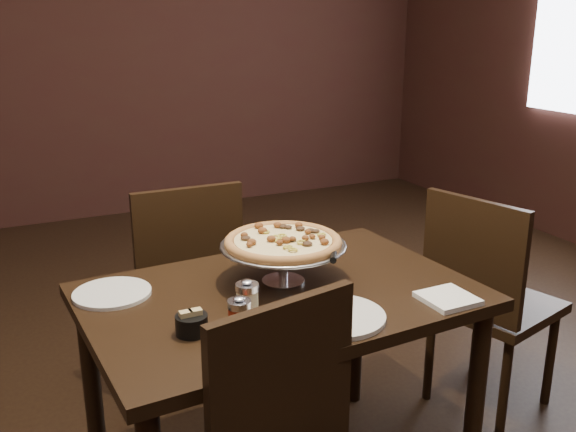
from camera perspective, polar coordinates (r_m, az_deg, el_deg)
name	(u,v)px	position (r m, az deg, el deg)	size (l,w,h in m)	color
room	(274,64)	(1.76, -1.26, 13.39)	(6.04, 7.04, 2.84)	black
dining_table	(280,320)	(2.00, -0.67, -9.20)	(1.20, 0.83, 0.72)	black
pizza_stand	(283,242)	(1.98, -0.44, -2.36)	(0.39, 0.39, 0.16)	silver
parmesan_shaker	(247,299)	(1.78, -3.63, -7.42)	(0.06, 0.06, 0.11)	#EDEAB8
pepper_flake_shaker	(240,317)	(1.69, -4.33, -8.90)	(0.06, 0.06, 0.11)	maroon
packet_caddy	(192,324)	(1.72, -8.57, -9.44)	(0.09, 0.09, 0.07)	black
napkin_stack	(448,298)	(1.95, 14.01, -7.13)	(0.15, 0.15, 0.02)	white
plate_left	(112,293)	(2.01, -15.37, -6.63)	(0.23, 0.23, 0.01)	silver
plate_near	(336,316)	(1.80, 4.32, -8.88)	(0.27, 0.27, 0.01)	silver
serving_spatula	(334,254)	(1.90, 4.07, -3.40)	(0.16, 0.16, 0.02)	silver
chair_far	(183,279)	(2.66, -9.31, -5.57)	(0.43, 0.43, 0.91)	black
chair_side	(486,296)	(2.61, 17.20, -6.79)	(0.52, 0.52, 0.90)	black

